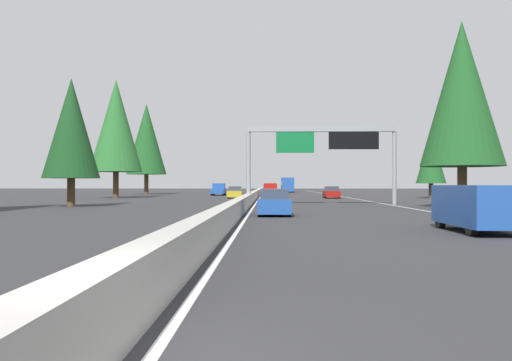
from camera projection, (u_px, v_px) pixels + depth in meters
name	position (u px, v px, depth m)	size (l,w,h in m)	color
ground_plane	(256.00, 199.00, 65.47)	(320.00, 320.00, 0.00)	#2D2D30
median_barrier	(257.00, 193.00, 85.48)	(180.00, 0.56, 0.90)	#ADAAA3
shoulder_stripe_right	(345.00, 197.00, 75.21)	(160.00, 0.16, 0.01)	silver
shoulder_stripe_median	(260.00, 197.00, 75.46)	(160.00, 0.16, 0.01)	silver
sign_gantry_overhead	(323.00, 142.00, 47.76)	(0.50, 12.68, 6.67)	gray
minivan_far_right	(479.00, 206.00, 20.38)	(5.00, 1.95, 1.69)	#1E4793
sedan_mid_left	(274.00, 203.00, 31.35)	(4.40, 1.80, 1.47)	#1E4793
sedan_far_left	(331.00, 193.00, 69.60)	(4.40, 1.80, 1.47)	maroon
bus_mid_right	(287.00, 184.00, 122.48)	(11.50, 2.55, 3.10)	#1E4793
pickup_distant_b	(270.00, 190.00, 80.09)	(5.60, 2.00, 1.86)	maroon
oncoming_near	(219.00, 189.00, 87.70)	(5.60, 2.00, 1.86)	#1E4793
oncoming_far	(235.00, 193.00, 69.79)	(4.40, 1.80, 1.47)	#AD931E
conifer_right_near	(462.00, 94.00, 41.85)	(6.10, 6.10, 13.87)	#4C3823
conifer_right_mid	(431.00, 157.00, 69.92)	(3.66, 3.66, 8.32)	#4C3823
conifer_left_near	(71.00, 128.00, 43.82)	(4.39, 4.39, 9.97)	#4C3823
conifer_left_mid	(116.00, 126.00, 72.22)	(6.65, 6.65, 15.12)	#4C3823
conifer_left_far	(146.00, 139.00, 98.43)	(6.93, 6.93, 15.75)	#4C3823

